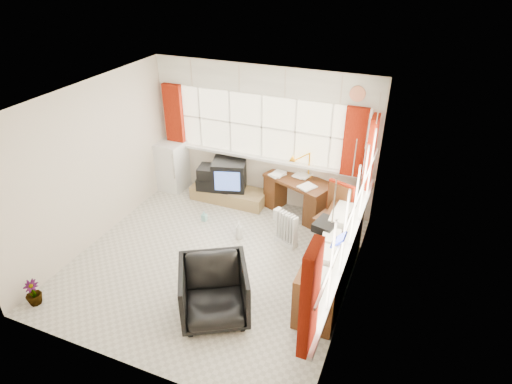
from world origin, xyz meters
TOP-DOWN VIEW (x-y plane):
  - ground at (0.00, 0.00)m, footprint 4.00×4.00m
  - room_walls at (0.00, 0.00)m, footprint 4.00×4.00m
  - window_back at (0.00, 1.94)m, footprint 3.70×0.12m
  - window_right at (1.94, 0.00)m, footprint 0.12×3.70m
  - curtains at (0.92, 0.93)m, footprint 3.83×3.83m
  - overhead_cabinets at (0.98, 0.98)m, footprint 3.98×3.98m
  - desk at (0.76, 1.80)m, footprint 1.30×0.97m
  - desk_lamp at (0.88, 1.95)m, footprint 0.16×0.13m
  - task_chair at (1.56, 1.15)m, footprint 0.56×0.58m
  - office_chair at (0.51, -0.94)m, footprint 1.15×1.16m
  - radiator at (0.87, 0.85)m, footprint 0.41×0.29m
  - credenza at (1.73, 0.20)m, footprint 0.50×2.00m
  - file_tray at (1.57, 0.42)m, footprint 0.35×0.41m
  - tv_bench at (-0.55, 1.72)m, footprint 1.40×0.50m
  - crt_tv at (-0.55, 1.78)m, footprint 0.72×0.69m
  - hifi_stack at (-0.80, 1.64)m, footprint 0.67×0.49m
  - mini_fridge at (-1.80, 1.80)m, footprint 0.59×0.60m
  - spray_bottle_a at (0.11, 0.70)m, footprint 0.15×0.15m
  - spray_bottle_b at (-0.66, 0.94)m, footprint 0.09×0.09m
  - flower_vase at (-1.80, -1.66)m, footprint 0.26×0.26m

SIDE VIEW (x-z plane):
  - ground at x=0.00m, z-range 0.00..0.00m
  - spray_bottle_b at x=-0.66m, z-range 0.00..0.18m
  - tv_bench at x=-0.55m, z-range 0.00..0.25m
  - spray_bottle_a at x=0.11m, z-range 0.00..0.31m
  - flower_vase at x=-1.80m, z-range 0.00..0.37m
  - radiator at x=0.87m, z-range -0.05..0.52m
  - desk at x=0.76m, z-range 0.02..0.73m
  - office_chair at x=0.51m, z-range 0.00..0.78m
  - credenza at x=1.73m, z-range -0.03..0.82m
  - hifi_stack at x=-0.80m, z-range 0.24..0.68m
  - mini_fridge at x=-1.80m, z-range 0.00..0.95m
  - crt_tv at x=-0.55m, z-range 0.25..0.79m
  - task_chair at x=1.56m, z-range 0.03..1.09m
  - file_tray at x=1.57m, z-range 0.75..0.87m
  - window_back at x=0.00m, z-range -0.85..2.75m
  - window_right at x=1.94m, z-range -0.85..2.75m
  - desk_lamp at x=0.88m, z-range 0.77..1.24m
  - curtains at x=0.92m, z-range 0.88..2.03m
  - room_walls at x=0.00m, z-range -0.50..3.50m
  - overhead_cabinets at x=0.98m, z-range 2.01..2.49m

